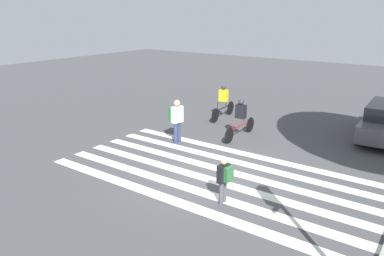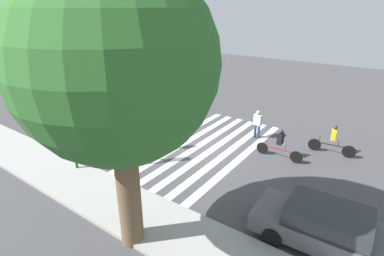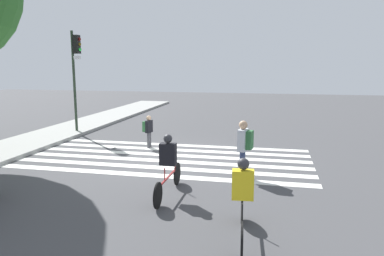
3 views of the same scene
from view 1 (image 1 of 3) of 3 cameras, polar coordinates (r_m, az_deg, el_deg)
ground_plane at (r=11.83m, az=3.49°, el=-7.03°), size 60.00×60.00×0.00m
crosswalk_stripes at (r=11.82m, az=3.49°, el=-7.01°), size 4.63×10.00×0.01m
pedestrian_adult_tall_backpack at (r=14.35m, az=-2.41°, el=1.59°), size 0.50×0.45×1.69m
pedestrian_adult_yellow_jacket at (r=9.83m, az=4.95°, el=-7.46°), size 0.38×0.34×1.29m
cyclist_far_lane at (r=17.77m, az=4.81°, el=4.19°), size 2.31×0.42×1.61m
cyclist_mid_street at (r=15.07m, az=7.42°, el=1.71°), size 2.39×0.40×1.58m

